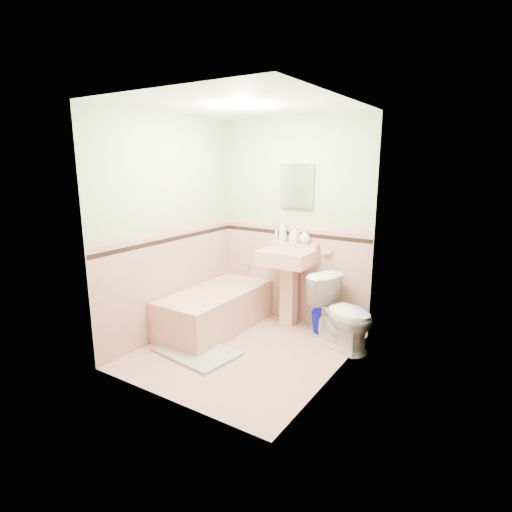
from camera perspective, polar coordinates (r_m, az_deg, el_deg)
The scene contains 32 objects.
floor at distance 4.51m, azimuth -1.76°, elevation -13.09°, with size 2.20×2.20×0.00m, color tan.
ceiling at distance 4.08m, azimuth -2.02°, elevation 20.26°, with size 2.20×2.20×0.00m, color white.
wall_back at distance 5.05m, azimuth 5.23°, elevation 4.60°, with size 2.50×2.50×0.00m, color beige.
wall_front at distance 3.29m, azimuth -12.80°, elevation -0.21°, with size 2.50×2.50×0.00m, color beige.
wall_left at distance 4.75m, azimuth -11.90°, elevation 3.84°, with size 2.50×2.50×0.00m, color beige.
wall_right at distance 3.65m, azimuth 11.16°, elevation 1.17°, with size 2.50×2.50×0.00m, color beige.
wainscot_back at distance 5.17m, azimuth 5.02°, elevation -2.56°, with size 2.00×2.00×0.00m, color tan.
wainscot_front at distance 3.50m, azimuth -12.12°, elevation -10.59°, with size 2.00×2.00×0.00m, color tan.
wainscot_left at distance 4.88m, azimuth -11.44°, elevation -3.72°, with size 2.20×2.20×0.00m, color tan.
wainscot_right at distance 3.84m, azimuth 10.56°, elevation -8.34°, with size 2.20×2.20×0.00m, color tan.
accent_back at distance 5.05m, azimuth 5.11°, elevation 3.11°, with size 2.00×2.00×0.00m, color black.
accent_front at distance 3.33m, azimuth -12.47°, elevation -2.33°, with size 2.00×2.00×0.00m, color black.
accent_left at distance 4.76m, azimuth -11.67°, elevation 2.28°, with size 2.20×2.20×0.00m, color black.
accent_right at distance 3.69m, azimuth 10.81°, elevation -0.77°, with size 2.20×2.20×0.00m, color black.
cap_back at distance 5.04m, azimuth 5.13°, elevation 4.23°, with size 2.00×2.00×0.00m, color tan.
cap_front at distance 3.31m, azimuth -12.56°, elevation -0.66°, with size 2.00×2.00×0.00m, color tan.
cap_left at distance 4.74m, azimuth -11.72°, elevation 3.46°, with size 2.20×2.20×0.00m, color tan.
cap_right at distance 3.67m, azimuth 10.87°, elevation 0.75°, with size 2.20×2.20×0.00m, color tan.
bathtub at distance 5.01m, azimuth -5.63°, elevation -7.61°, with size 0.70×1.50×0.45m, color tan.
tub_faucet at distance 5.44m, azimuth -1.03°, elevation -1.39°, with size 0.04×0.04×0.12m, color silver.
sink at distance 4.99m, azimuth 4.28°, elevation -4.56°, with size 0.61×0.50×0.96m, color tan, non-canonical shape.
sink_faucet at distance 4.99m, azimuth 5.14°, elevation 1.00°, with size 0.02×0.02×0.10m, color silver.
medicine_cabinet at distance 4.95m, azimuth 5.70°, elevation 9.66°, with size 0.42×0.04×0.52m, color white.
soap_dish at distance 4.87m, azimuth 9.85°, elevation 0.56°, with size 0.11×0.06×0.04m, color tan.
soap_bottle_left at distance 5.06m, azimuth 3.76°, elevation 3.59°, with size 0.10×0.10×0.26m, color #B2B2B2.
soap_bottle_mid at distance 4.99m, azimuth 5.42°, elevation 3.08°, with size 0.09×0.09×0.20m, color #B2B2B2.
soap_bottle_right at distance 4.94m, azimuth 6.79°, elevation 2.74°, with size 0.13×0.13×0.17m, color #B2B2B2.
tube at distance 5.12m, azimuth 2.85°, elevation 2.90°, with size 0.04×0.04×0.12m, color white.
toilet at distance 4.57m, azimuth 11.97°, elevation -7.81°, with size 0.43×0.75×0.77m, color white.
bucket at distance 4.99m, azimuth 9.15°, elevation -8.99°, with size 0.26×0.26×0.26m, color #0103B7, non-canonical shape.
bath_mat at distance 4.50m, azimuth -8.24°, elevation -13.07°, with size 0.83×0.55×0.03m, color gray.
shoe at distance 4.54m, azimuth -8.25°, elevation -12.11°, with size 0.16×0.08×0.07m, color #BF1E59.
Camera 1 is at (2.30, -3.33, 1.98)m, focal length 28.75 mm.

